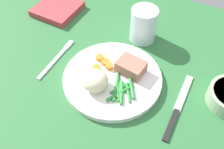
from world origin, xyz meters
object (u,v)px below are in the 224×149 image
Objects in this scene: dinner_plate at (112,79)px; knife at (178,108)px; napkin at (58,9)px; meat_portion at (131,67)px; water_glass at (142,26)px; fork at (56,59)px.

dinner_plate is 1.25× the size of knife.
napkin is at bearing 159.57° from knife.
meat_portion is 15.36cm from water_glass.
water_glass is at bearing 0.83° from napkin.
napkin is (-47.95, 18.87, 0.84)cm from knife.
meat_portion is at bearing -77.82° from water_glass.
knife is 1.51× the size of napkin.
knife is at bearing -16.63° from meat_portion.
napkin is at bearing 156.52° from meat_portion.
meat_portion is 15.42cm from knife.
water_glass reaches higher than meat_portion.
fork is (-21.02, -4.30, -3.04)cm from meat_portion.
fork is 26.55cm from water_glass.
meat_portion reaches higher than dinner_plate.
napkin is at bearing 148.23° from dinner_plate.
fork is at bearing -168.45° from meat_portion.
dinner_plate is 35.29cm from napkin.
knife is at bearing -1.65° from fork.
water_glass is at bearing 89.31° from dinner_plate.
fork is 1.23× the size of napkin.
dinner_plate is 5.85cm from meat_portion.
fork is at bearing -179.16° from dinner_plate.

